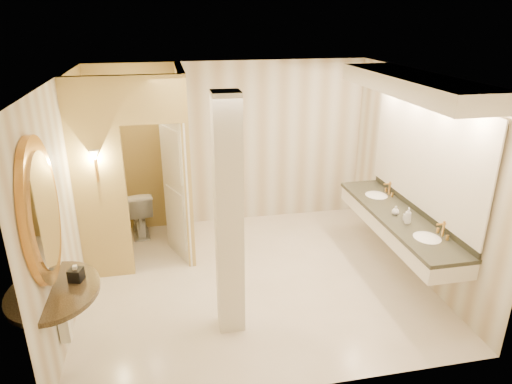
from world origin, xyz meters
TOP-DOWN VIEW (x-y plane):
  - floor at (0.00, 0.00)m, footprint 4.50×4.50m
  - ceiling at (0.00, 0.00)m, footprint 4.50×4.50m
  - wall_back at (0.00, 2.00)m, footprint 4.50×0.02m
  - wall_front at (0.00, -2.00)m, footprint 4.50×0.02m
  - wall_left at (-2.25, 0.00)m, footprint 0.02×4.00m
  - wall_right at (2.25, 0.00)m, footprint 0.02×4.00m
  - toilet_closet at (-1.12, 0.97)m, footprint 1.50×1.55m
  - wall_sconce at (-1.93, 0.43)m, footprint 0.14×0.14m
  - vanity at (1.98, -0.17)m, footprint 0.75×2.77m
  - console_shelf at (-2.21, -1.15)m, footprint 1.09×1.09m
  - pillar at (-0.45, -0.90)m, footprint 0.29×0.29m
  - tissue_box at (-2.03, -1.02)m, footprint 0.16×0.16m
  - toilet at (-1.57, 1.74)m, footprint 0.52×0.80m
  - soap_bottle_a at (1.94, -0.37)m, footprint 0.07×0.07m
  - soap_bottle_b at (1.89, -0.17)m, footprint 0.11×0.11m
  - soap_bottle_c at (1.91, -0.45)m, footprint 0.10×0.10m

SIDE VIEW (x-z plane):
  - floor at x=0.00m, z-range 0.00..0.00m
  - toilet at x=-1.57m, z-range 0.00..0.77m
  - soap_bottle_a at x=1.94m, z-range 0.88..1.00m
  - soap_bottle_b at x=1.89m, z-range 0.88..1.00m
  - tissue_box at x=-2.03m, z-range 0.88..1.00m
  - soap_bottle_c at x=1.91m, z-range 0.88..1.09m
  - console_shelf at x=-2.21m, z-range 0.35..2.35m
  - wall_back at x=0.00m, z-range 0.00..2.70m
  - wall_front at x=0.00m, z-range 0.00..2.70m
  - wall_left at x=-2.25m, z-range 0.00..2.70m
  - wall_right at x=2.25m, z-range 0.00..2.70m
  - pillar at x=-0.45m, z-range 0.00..2.70m
  - toilet_closet at x=-1.12m, z-range 0.04..2.74m
  - vanity at x=1.98m, z-range 0.58..2.67m
  - wall_sconce at x=-1.93m, z-range 1.52..1.94m
  - ceiling at x=0.00m, z-range 2.70..2.70m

